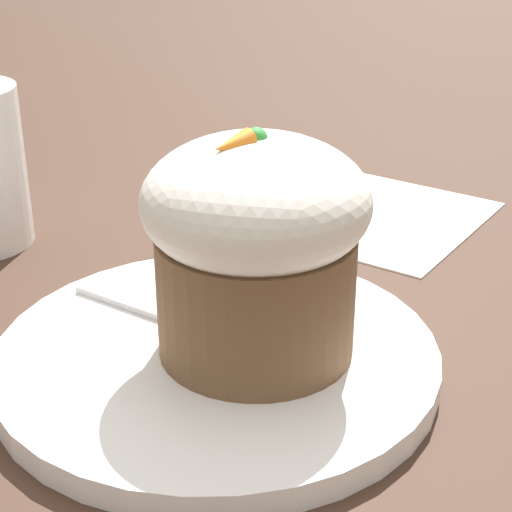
% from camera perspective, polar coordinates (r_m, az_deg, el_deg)
% --- Properties ---
extents(ground_plane, '(4.00, 4.00, 0.00)m').
position_cam_1_polar(ground_plane, '(0.43, -2.61, -7.56)').
color(ground_plane, '#3D281E').
extents(dessert_plate, '(0.22, 0.22, 0.01)m').
position_cam_1_polar(dessert_plate, '(0.43, -2.63, -6.80)').
color(dessert_plate, white).
rests_on(dessert_plate, ground_plane).
extents(carrot_cake, '(0.11, 0.11, 0.11)m').
position_cam_1_polar(carrot_cake, '(0.39, -0.00, 0.86)').
color(carrot_cake, brown).
rests_on(carrot_cake, dessert_plate).
extents(spoon, '(0.06, 0.12, 0.01)m').
position_cam_1_polar(spoon, '(0.43, -3.50, -4.69)').
color(spoon, silver).
rests_on(spoon, dessert_plate).
extents(paper_napkin, '(0.17, 0.16, 0.00)m').
position_cam_1_polar(paper_napkin, '(0.61, 8.46, 2.59)').
color(paper_napkin, white).
rests_on(paper_napkin, ground_plane).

